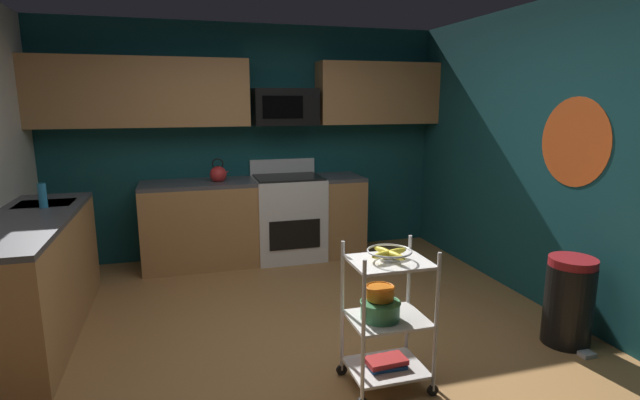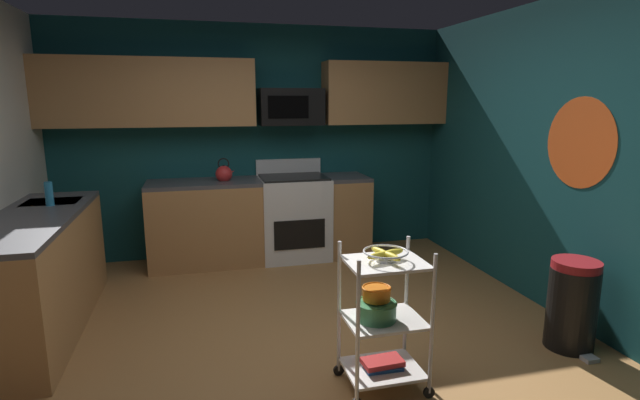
{
  "view_description": "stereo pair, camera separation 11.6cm",
  "coord_description": "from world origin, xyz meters",
  "px_view_note": "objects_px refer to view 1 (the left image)",
  "views": [
    {
      "loc": [
        -0.79,
        -3.16,
        1.78
      ],
      "look_at": [
        0.2,
        0.22,
        1.05
      ],
      "focal_mm": 27.32,
      "sensor_mm": 36.0,
      "label": 1
    },
    {
      "loc": [
        -0.67,
        -3.19,
        1.78
      ],
      "look_at": [
        0.2,
        0.22,
        1.05
      ],
      "focal_mm": 27.32,
      "sensor_mm": 36.0,
      "label": 2
    }
  ],
  "objects_px": {
    "fruit_bowl": "(389,253)",
    "trash_can": "(569,301)",
    "mixing_bowl_small": "(380,292)",
    "book_stack": "(386,362)",
    "kettle": "(218,174)",
    "oven_range": "(288,216)",
    "dish_soap_bottle": "(43,196)",
    "microwave": "(285,107)",
    "mixing_bowl_large": "(380,309)",
    "rolling_cart": "(387,319)"
  },
  "relations": [
    {
      "from": "trash_can",
      "to": "kettle",
      "type": "bearing_deg",
      "value": 131.87
    },
    {
      "from": "rolling_cart",
      "to": "book_stack",
      "type": "height_order",
      "value": "rolling_cart"
    },
    {
      "from": "kettle",
      "to": "dish_soap_bottle",
      "type": "relative_size",
      "value": 1.32
    },
    {
      "from": "rolling_cart",
      "to": "mixing_bowl_large",
      "type": "relative_size",
      "value": 3.63
    },
    {
      "from": "microwave",
      "to": "kettle",
      "type": "bearing_deg",
      "value": -171.88
    },
    {
      "from": "oven_range",
      "to": "microwave",
      "type": "xyz_separation_m",
      "value": [
        -0.0,
        0.1,
        1.22
      ]
    },
    {
      "from": "microwave",
      "to": "mixing_bowl_large",
      "type": "distance_m",
      "value": 3.04
    },
    {
      "from": "oven_range",
      "to": "microwave",
      "type": "relative_size",
      "value": 1.57
    },
    {
      "from": "kettle",
      "to": "mixing_bowl_large",
      "type": "bearing_deg",
      "value": -74.71
    },
    {
      "from": "trash_can",
      "to": "book_stack",
      "type": "bearing_deg",
      "value": -174.91
    },
    {
      "from": "fruit_bowl",
      "to": "book_stack",
      "type": "relative_size",
      "value": 1.05
    },
    {
      "from": "microwave",
      "to": "mixing_bowl_large",
      "type": "relative_size",
      "value": 2.78
    },
    {
      "from": "trash_can",
      "to": "fruit_bowl",
      "type": "bearing_deg",
      "value": -174.91
    },
    {
      "from": "fruit_bowl",
      "to": "mixing_bowl_large",
      "type": "xyz_separation_m",
      "value": [
        -0.05,
        0.0,
        -0.36
      ]
    },
    {
      "from": "dish_soap_bottle",
      "to": "mixing_bowl_large",
      "type": "bearing_deg",
      "value": -38.46
    },
    {
      "from": "rolling_cart",
      "to": "mixing_bowl_small",
      "type": "xyz_separation_m",
      "value": [
        -0.04,
        0.03,
        0.17
      ]
    },
    {
      "from": "oven_range",
      "to": "trash_can",
      "type": "xyz_separation_m",
      "value": [
        1.53,
        -2.56,
        -0.15
      ]
    },
    {
      "from": "mixing_bowl_small",
      "to": "kettle",
      "type": "relative_size",
      "value": 0.69
    },
    {
      "from": "fruit_bowl",
      "to": "kettle",
      "type": "height_order",
      "value": "kettle"
    },
    {
      "from": "book_stack",
      "to": "kettle",
      "type": "relative_size",
      "value": 0.98
    },
    {
      "from": "rolling_cart",
      "to": "mixing_bowl_large",
      "type": "height_order",
      "value": "rolling_cart"
    },
    {
      "from": "oven_range",
      "to": "book_stack",
      "type": "bearing_deg",
      "value": -89.45
    },
    {
      "from": "mixing_bowl_small",
      "to": "kettle",
      "type": "xyz_separation_m",
      "value": [
        -0.75,
        2.66,
        0.38
      ]
    },
    {
      "from": "oven_range",
      "to": "microwave",
      "type": "height_order",
      "value": "microwave"
    },
    {
      "from": "book_stack",
      "to": "kettle",
      "type": "distance_m",
      "value": 2.93
    },
    {
      "from": "oven_range",
      "to": "mixing_bowl_small",
      "type": "xyz_separation_m",
      "value": [
        -0.01,
        -2.67,
        0.14
      ]
    },
    {
      "from": "oven_range",
      "to": "mixing_bowl_small",
      "type": "bearing_deg",
      "value": -90.28
    },
    {
      "from": "rolling_cart",
      "to": "kettle",
      "type": "height_order",
      "value": "kettle"
    },
    {
      "from": "book_stack",
      "to": "microwave",
      "type": "bearing_deg",
      "value": 90.54
    },
    {
      "from": "oven_range",
      "to": "trash_can",
      "type": "distance_m",
      "value": 2.99
    },
    {
      "from": "microwave",
      "to": "rolling_cart",
      "type": "height_order",
      "value": "microwave"
    },
    {
      "from": "book_stack",
      "to": "kettle",
      "type": "bearing_deg",
      "value": 106.27
    },
    {
      "from": "kettle",
      "to": "dish_soap_bottle",
      "type": "height_order",
      "value": "kettle"
    },
    {
      "from": "mixing_bowl_large",
      "to": "book_stack",
      "type": "xyz_separation_m",
      "value": [
        0.05,
        0.0,
        -0.36
      ]
    },
    {
      "from": "oven_range",
      "to": "kettle",
      "type": "distance_m",
      "value": 0.92
    },
    {
      "from": "oven_range",
      "to": "fruit_bowl",
      "type": "relative_size",
      "value": 4.04
    },
    {
      "from": "fruit_bowl",
      "to": "microwave",
      "type": "bearing_deg",
      "value": 90.54
    },
    {
      "from": "fruit_bowl",
      "to": "mixing_bowl_small",
      "type": "relative_size",
      "value": 1.49
    },
    {
      "from": "book_stack",
      "to": "oven_range",
      "type": "bearing_deg",
      "value": 90.55
    },
    {
      "from": "microwave",
      "to": "rolling_cart",
      "type": "distance_m",
      "value": 3.07
    },
    {
      "from": "fruit_bowl",
      "to": "rolling_cart",
      "type": "bearing_deg",
      "value": 0.0
    },
    {
      "from": "mixing_bowl_small",
      "to": "book_stack",
      "type": "distance_m",
      "value": 0.46
    },
    {
      "from": "rolling_cart",
      "to": "book_stack",
      "type": "relative_size",
      "value": 3.52
    },
    {
      "from": "dish_soap_bottle",
      "to": "book_stack",
      "type": "bearing_deg",
      "value": -37.84
    },
    {
      "from": "oven_range",
      "to": "kettle",
      "type": "relative_size",
      "value": 4.17
    },
    {
      "from": "kettle",
      "to": "trash_can",
      "type": "distance_m",
      "value": 3.5
    },
    {
      "from": "oven_range",
      "to": "trash_can",
      "type": "height_order",
      "value": "oven_range"
    },
    {
      "from": "fruit_bowl",
      "to": "trash_can",
      "type": "height_order",
      "value": "fruit_bowl"
    },
    {
      "from": "dish_soap_bottle",
      "to": "trash_can",
      "type": "bearing_deg",
      "value": -23.26
    },
    {
      "from": "microwave",
      "to": "mixing_bowl_small",
      "type": "xyz_separation_m",
      "value": [
        -0.01,
        -2.77,
        -1.08
      ]
    }
  ]
}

